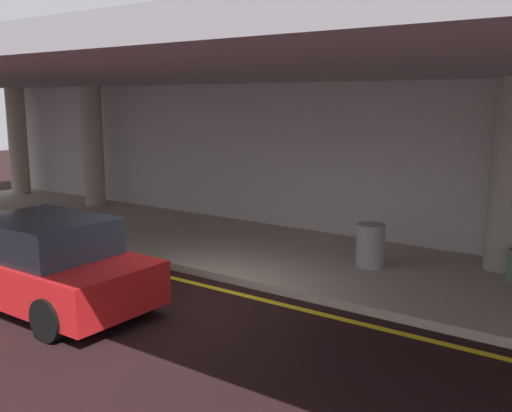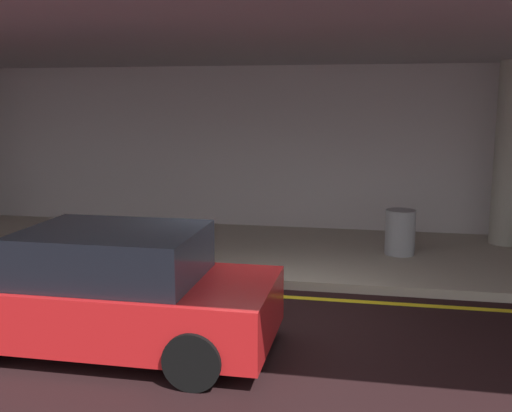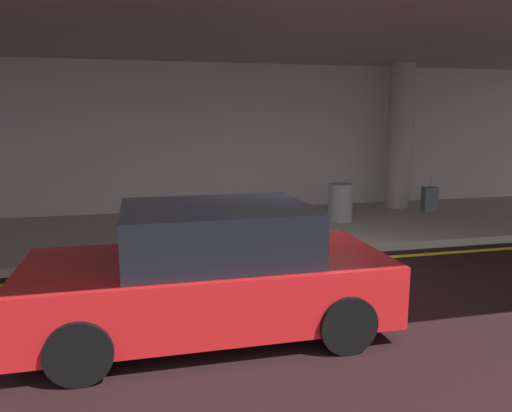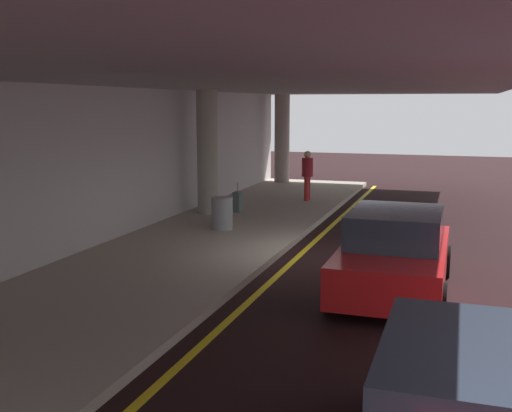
# 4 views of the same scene
# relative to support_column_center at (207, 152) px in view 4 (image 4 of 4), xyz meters

# --- Properties ---
(ground_plane) EXTENTS (60.00, 60.00, 0.00)m
(ground_plane) POSITION_rel_support_column_center_xyz_m (-4.00, -4.41, -1.97)
(ground_plane) COLOR black
(sidewalk) EXTENTS (26.00, 4.20, 0.15)m
(sidewalk) POSITION_rel_support_column_center_xyz_m (-4.00, -1.31, -1.90)
(sidewalk) COLOR #A49A89
(sidewalk) RESTS_ON ground
(lane_stripe_yellow) EXTENTS (26.00, 0.14, 0.01)m
(lane_stripe_yellow) POSITION_rel_support_column_center_xyz_m (-4.00, -3.78, -1.97)
(lane_stripe_yellow) COLOR yellow
(lane_stripe_yellow) RESTS_ON ground
(support_column_center) EXTENTS (0.63, 0.63, 3.65)m
(support_column_center) POSITION_rel_support_column_center_xyz_m (0.00, 0.00, 0.00)
(support_column_center) COLOR #9D998B
(support_column_center) RESTS_ON sidewalk
(support_column_right_mid) EXTENTS (0.63, 0.63, 3.65)m
(support_column_right_mid) POSITION_rel_support_column_center_xyz_m (8.00, 0.00, 0.00)
(support_column_right_mid) COLOR #A5978B
(support_column_right_mid) RESTS_ON sidewalk
(ceiling_overhang) EXTENTS (28.00, 13.20, 0.30)m
(ceiling_overhang) POSITION_rel_support_column_center_xyz_m (-4.00, -1.81, 1.97)
(ceiling_overhang) COLOR gray
(ceiling_overhang) RESTS_ON support_column_far_left
(terminal_back_wall) EXTENTS (26.00, 0.30, 3.80)m
(terminal_back_wall) POSITION_rel_support_column_center_xyz_m (-4.00, 0.94, -0.07)
(terminal_back_wall) COLOR #B8B0B0
(terminal_back_wall) RESTS_ON ground
(car_red) EXTENTS (4.10, 1.92, 1.50)m
(car_red) POSITION_rel_support_column_center_xyz_m (-5.81, -6.09, -1.26)
(car_red) COLOR red
(car_red) RESTS_ON ground
(traveler_with_luggage) EXTENTS (0.38, 0.38, 1.68)m
(traveler_with_luggage) POSITION_rel_support_column_center_xyz_m (3.37, -2.23, -0.86)
(traveler_with_luggage) COLOR #AD2825
(traveler_with_luggage) RESTS_ON sidewalk
(suitcase_upright_primary) EXTENTS (0.36, 0.22, 0.90)m
(suitcase_upright_primary) POSITION_rel_support_column_center_xyz_m (0.47, -0.77, -1.51)
(suitcase_upright_primary) COLOR #4F625F
(suitcase_upright_primary) RESTS_ON sidewalk
(trash_bin_steel) EXTENTS (0.56, 0.56, 0.85)m
(trash_bin_steel) POSITION_rel_support_column_center_xyz_m (-2.14, -1.29, -1.40)
(trash_bin_steel) COLOR gray
(trash_bin_steel) RESTS_ON sidewalk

